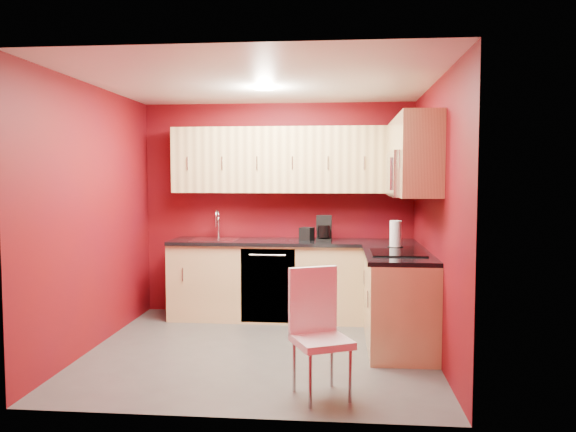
% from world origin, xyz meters
% --- Properties ---
extents(floor, '(3.20, 3.20, 0.00)m').
position_xyz_m(floor, '(0.00, 0.00, 0.00)').
color(floor, '#484643').
rests_on(floor, ground).
extents(ceiling, '(3.20, 3.20, 0.00)m').
position_xyz_m(ceiling, '(0.00, 0.00, 2.50)').
color(ceiling, white).
rests_on(ceiling, wall_back).
extents(wall_back, '(3.20, 0.00, 3.20)m').
position_xyz_m(wall_back, '(0.00, 1.50, 1.25)').
color(wall_back, '#67090B').
rests_on(wall_back, floor).
extents(wall_front, '(3.20, 0.00, 3.20)m').
position_xyz_m(wall_front, '(0.00, -1.50, 1.25)').
color(wall_front, '#67090B').
rests_on(wall_front, floor).
extents(wall_left, '(0.00, 3.00, 3.00)m').
position_xyz_m(wall_left, '(-1.60, 0.00, 1.25)').
color(wall_left, '#67090B').
rests_on(wall_left, floor).
extents(wall_right, '(0.00, 3.00, 3.00)m').
position_xyz_m(wall_right, '(1.60, 0.00, 1.25)').
color(wall_right, '#67090B').
rests_on(wall_right, floor).
extents(base_cabinets_back, '(2.80, 0.60, 0.87)m').
position_xyz_m(base_cabinets_back, '(0.20, 1.20, 0.43)').
color(base_cabinets_back, '#EAC885').
rests_on(base_cabinets_back, floor).
extents(base_cabinets_right, '(0.60, 1.30, 0.87)m').
position_xyz_m(base_cabinets_right, '(1.30, 0.25, 0.43)').
color(base_cabinets_right, '#EAC885').
rests_on(base_cabinets_right, floor).
extents(countertop_back, '(2.80, 0.63, 0.04)m').
position_xyz_m(countertop_back, '(0.20, 1.19, 0.89)').
color(countertop_back, black).
rests_on(countertop_back, base_cabinets_back).
extents(countertop_right, '(0.63, 1.27, 0.04)m').
position_xyz_m(countertop_right, '(1.29, 0.23, 0.89)').
color(countertop_right, black).
rests_on(countertop_right, base_cabinets_right).
extents(upper_cabinets_back, '(2.80, 0.35, 0.75)m').
position_xyz_m(upper_cabinets_back, '(0.20, 1.32, 1.83)').
color(upper_cabinets_back, '#E6CB82').
rests_on(upper_cabinets_back, wall_back).
extents(upper_cabinets_right, '(0.35, 1.55, 0.75)m').
position_xyz_m(upper_cabinets_right, '(1.42, 0.44, 1.89)').
color(upper_cabinets_right, '#E6CB82').
rests_on(upper_cabinets_right, wall_right).
extents(microwave, '(0.42, 0.76, 0.42)m').
position_xyz_m(microwave, '(1.39, 0.20, 1.66)').
color(microwave, silver).
rests_on(microwave, upper_cabinets_right).
extents(cooktop, '(0.50, 0.55, 0.01)m').
position_xyz_m(cooktop, '(1.28, 0.20, 0.92)').
color(cooktop, black).
rests_on(cooktop, countertop_right).
extents(sink, '(0.52, 0.42, 0.35)m').
position_xyz_m(sink, '(-0.70, 1.20, 0.94)').
color(sink, silver).
rests_on(sink, countertop_back).
extents(dishwasher_front, '(0.60, 0.02, 0.82)m').
position_xyz_m(dishwasher_front, '(-0.05, 0.91, 0.43)').
color(dishwasher_front, black).
rests_on(dishwasher_front, base_cabinets_back).
extents(downlight, '(0.20, 0.20, 0.01)m').
position_xyz_m(downlight, '(0.00, 0.30, 2.48)').
color(downlight, white).
rests_on(downlight, ceiling).
extents(coffee_maker, '(0.18, 0.23, 0.29)m').
position_xyz_m(coffee_maker, '(0.56, 1.13, 1.05)').
color(coffee_maker, black).
rests_on(coffee_maker, countertop_back).
extents(napkin_holder, '(0.18, 0.18, 0.15)m').
position_xyz_m(napkin_holder, '(0.36, 1.21, 0.98)').
color(napkin_holder, black).
rests_on(napkin_holder, countertop_back).
extents(paper_towel, '(0.20, 0.20, 0.27)m').
position_xyz_m(paper_towel, '(1.30, 0.64, 1.05)').
color(paper_towel, white).
rests_on(paper_towel, countertop_right).
extents(dining_chair, '(0.52, 0.53, 0.95)m').
position_xyz_m(dining_chair, '(0.60, -1.08, 0.47)').
color(dining_chair, white).
rests_on(dining_chair, floor).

